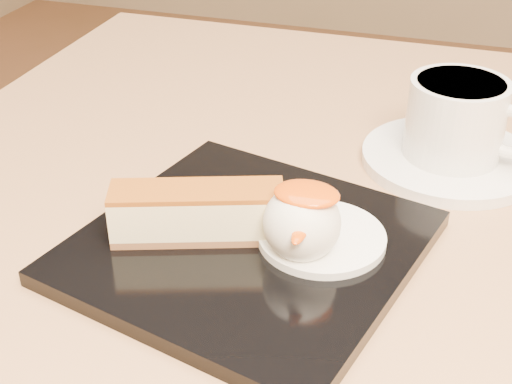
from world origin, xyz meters
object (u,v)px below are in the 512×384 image
(dessert_plate, at_px, (247,247))
(coffee_cup, at_px, (458,118))
(ice_cream_scoop, at_px, (302,223))
(saucer, at_px, (449,159))
(table, at_px, (338,359))
(cheesecake, at_px, (197,212))

(dessert_plate, distance_m, coffee_cup, 0.22)
(ice_cream_scoop, relative_size, coffee_cup, 0.48)
(saucer, bearing_deg, table, -122.81)
(cheesecake, relative_size, saucer, 0.83)
(ice_cream_scoop, distance_m, saucer, 0.20)
(cheesecake, bearing_deg, table, 20.52)
(coffee_cup, bearing_deg, saucer, -180.00)
(table, relative_size, saucer, 5.33)
(saucer, bearing_deg, ice_cream_scoop, -115.16)
(dessert_plate, distance_m, cheesecake, 0.04)
(cheesecake, xyz_separation_m, saucer, (0.16, 0.18, -0.03))
(table, xyz_separation_m, dessert_plate, (-0.06, -0.07, 0.16))
(dessert_plate, distance_m, saucer, 0.22)
(cheesecake, height_order, saucer, cheesecake)
(table, distance_m, saucer, 0.20)
(saucer, relative_size, coffee_cup, 1.38)
(dessert_plate, height_order, coffee_cup, coffee_cup)
(table, bearing_deg, coffee_cup, 56.27)
(table, distance_m, dessert_plate, 0.19)
(dessert_plate, xyz_separation_m, cheesecake, (-0.04, -0.01, 0.03))
(ice_cream_scoop, distance_m, coffee_cup, 0.20)
(coffee_cup, bearing_deg, table, -109.02)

